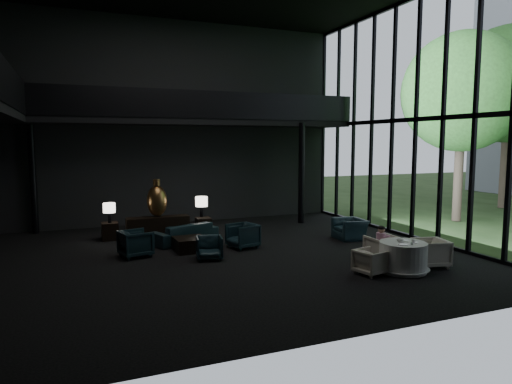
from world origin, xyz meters
name	(u,v)px	position (x,y,z in m)	size (l,w,h in m)	color
floor	(216,257)	(0.00, 0.00, 0.00)	(14.00, 12.00, 0.02)	black
wall_back	(171,123)	(0.00, 6.00, 4.00)	(14.00, 0.04, 8.00)	black
wall_front	(329,94)	(0.00, -6.00, 4.00)	(14.00, 0.04, 8.00)	black
curtain_wall	(416,119)	(6.95, 0.00, 4.00)	(0.20, 12.00, 8.00)	black
mezzanine_back	(202,122)	(1.00, 5.00, 4.00)	(12.00, 2.00, 0.25)	black
railing_left	(8,84)	(-5.00, 0.00, 4.60)	(0.06, 12.00, 1.00)	black
railing_back	(209,105)	(1.00, 4.00, 4.60)	(12.00, 0.06, 1.00)	black
column_nw	(33,178)	(-5.00, 5.70, 2.00)	(0.24, 0.24, 4.00)	black
column_ne	(301,173)	(4.80, 4.00, 2.00)	(0.24, 0.24, 4.00)	black
tree_near	(462,92)	(11.00, 2.00, 5.23)	(4.80, 4.80, 7.65)	#382D23
tree_far	(509,85)	(16.00, 4.00, 5.99)	(5.60, 5.60, 8.80)	#382D23
console	(158,226)	(-1.01, 3.52, 0.34)	(2.14, 0.49, 0.68)	black
bronze_urn	(157,201)	(-1.01, 3.64, 1.23)	(0.69, 0.69, 1.29)	olive
side_table_left	(110,231)	(-2.61, 3.54, 0.29)	(0.53, 0.53, 0.58)	black
table_lamp_left	(109,209)	(-2.61, 3.49, 1.06)	(0.40, 0.40, 0.66)	black
side_table_right	(203,225)	(0.59, 3.46, 0.28)	(0.50, 0.50, 0.55)	black
table_lamp_right	(201,202)	(0.59, 3.69, 1.08)	(0.44, 0.44, 0.74)	black
sofa	(184,229)	(-0.40, 2.17, 0.44)	(2.27, 0.66, 0.89)	black
lounge_armchair_west	(136,241)	(-2.11, 0.92, 0.45)	(0.88, 0.82, 0.90)	black
lounge_armchair_east	(243,234)	(1.09, 0.78, 0.44)	(0.86, 0.81, 0.89)	#192A39
lounge_armchair_south	(209,248)	(-0.25, -0.17, 0.34)	(0.65, 0.61, 0.67)	#11232E
window_armchair	(350,226)	(4.90, 0.65, 0.45)	(1.02, 0.66, 0.89)	#1D3F47
coffee_table	(190,244)	(-0.51, 1.00, 0.20)	(0.92, 0.92, 0.41)	black
dining_table	(403,259)	(3.95, -3.14, 0.33)	(1.33, 1.33, 0.75)	white
dining_chair_north	(383,247)	(4.01, -2.27, 0.43)	(0.83, 0.78, 0.86)	#BCB8B0
dining_chair_east	(430,251)	(4.92, -3.05, 0.42)	(0.82, 0.77, 0.84)	beige
dining_chair_west	(371,262)	(3.05, -3.04, 0.31)	(0.60, 0.56, 0.62)	#BBB7B1
child	(381,236)	(3.94, -2.26, 0.73)	(0.27, 0.27, 0.57)	#F0ACC4
plate_a	(403,245)	(3.76, -3.37, 0.76)	(0.26, 0.26, 0.02)	white
plate_b	(405,240)	(4.12, -3.00, 0.76)	(0.19, 0.19, 0.01)	white
saucer	(414,243)	(4.17, -3.29, 0.76)	(0.15, 0.15, 0.01)	white
coffee_cup	(413,240)	(4.19, -3.22, 0.79)	(0.08, 0.08, 0.06)	white
cereal_bowl	(400,240)	(3.92, -3.05, 0.79)	(0.17, 0.17, 0.09)	white
cream_pot	(412,243)	(3.95, -3.45, 0.78)	(0.06, 0.06, 0.07)	#99999E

